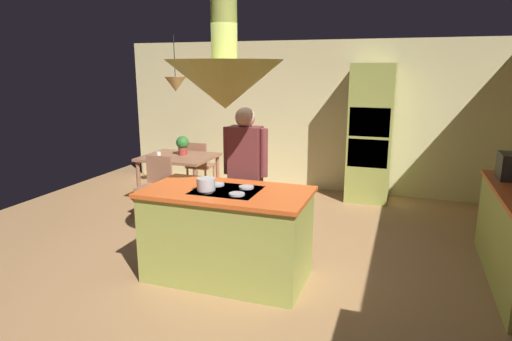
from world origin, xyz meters
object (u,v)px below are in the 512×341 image
person_at_island (245,170)px  chair_by_back_wall (198,163)px  kitchen_island (227,234)px  chair_facing_island (156,182)px  potted_plant_on_table (183,144)px  cup_on_table (159,155)px  cooking_pot_on_cooktop (206,184)px  oven_tower (370,134)px  dining_table (179,162)px

person_at_island → chair_by_back_wall: bearing=128.3°
kitchen_island → chair_by_back_wall: (-1.70, 2.78, 0.04)m
chair_facing_island → chair_by_back_wall: bearing=90.0°
person_at_island → potted_plant_on_table: size_ratio=5.60×
potted_plant_on_table → person_at_island: bearing=-42.6°
chair_facing_island → cup_on_table: (-0.21, 0.45, 0.30)m
chair_facing_island → cooking_pot_on_cooktop: 2.24m
oven_tower → cup_on_table: bearing=-155.5°
cup_on_table → person_at_island: bearing=-32.0°
oven_tower → kitchen_island: bearing=-108.7°
cup_on_table → dining_table: bearing=47.1°
potted_plant_on_table → chair_by_back_wall: bearing=93.3°
chair_facing_island → cup_on_table: bearing=115.4°
cup_on_table → chair_by_back_wall: bearing=76.8°
kitchen_island → person_at_island: person_at_island is taller
person_at_island → potted_plant_on_table: person_at_island is taller
potted_plant_on_table → cooking_pot_on_cooktop: 2.76m
chair_facing_island → chair_by_back_wall: same height
person_at_island → cup_on_table: size_ratio=18.67×
kitchen_island → chair_facing_island: 2.21m
kitchen_island → potted_plant_on_table: 2.78m
oven_tower → chair_facing_island: size_ratio=2.49×
oven_tower → person_at_island: oven_tower is taller
chair_by_back_wall → cooking_pot_on_cooktop: (1.54, -2.91, 0.50)m
person_at_island → cooking_pot_on_cooktop: person_at_island is taller
cup_on_table → cooking_pot_on_cooktop: 2.67m
oven_tower → potted_plant_on_table: size_ratio=7.23×
person_at_island → cup_on_table: 2.18m
chair_by_back_wall → cooking_pot_on_cooktop: bearing=117.9°
kitchen_island → cup_on_table: (-1.91, 1.87, 0.34)m
kitchen_island → cup_on_table: kitchen_island is taller
chair_by_back_wall → oven_tower: bearing=-170.6°
kitchen_island → potted_plant_on_table: size_ratio=5.50×
person_at_island → kitchen_island: bearing=-84.6°
chair_by_back_wall → potted_plant_on_table: 0.74m
chair_by_back_wall → cup_on_table: size_ratio=9.67×
oven_tower → potted_plant_on_table: bearing=-159.0°
chair_by_back_wall → cup_on_table: 0.98m
kitchen_island → oven_tower: (1.10, 3.24, 0.62)m
person_at_island → chair_by_back_wall: person_at_island is taller
chair_facing_island → cooking_pot_on_cooktop: cooking_pot_on_cooktop is taller
potted_plant_on_table → chair_facing_island: bearing=-92.6°
chair_by_back_wall → potted_plant_on_table: (0.04, -0.60, 0.42)m
chair_facing_island → chair_by_back_wall: (0.00, 1.36, 0.00)m
dining_table → potted_plant_on_table: size_ratio=3.62×
chair_by_back_wall → person_at_island: bearing=128.3°
chair_facing_island → chair_by_back_wall: size_ratio=1.00×
person_at_island → chair_by_back_wall: (-1.63, 2.07, -0.46)m
dining_table → chair_facing_island: size_ratio=1.25×
kitchen_island → chair_facing_island: size_ratio=1.90×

